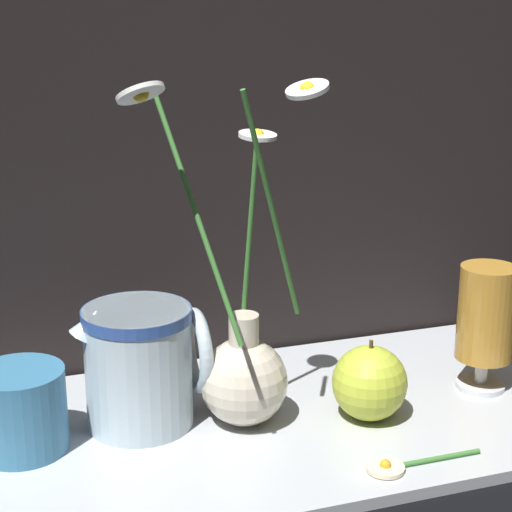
% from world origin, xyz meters
% --- Properties ---
extents(ground_plane, '(6.00, 6.00, 0.00)m').
position_xyz_m(ground_plane, '(0.00, 0.00, 0.00)').
color(ground_plane, black).
extents(shelf, '(0.68, 0.34, 0.01)m').
position_xyz_m(shelf, '(0.00, 0.00, 0.01)').
color(shelf, '#B2B7BC').
rests_on(shelf, ground_plane).
extents(vase_with_flowers, '(0.20, 0.14, 0.36)m').
position_xyz_m(vase_with_flowers, '(-0.02, 0.00, 0.07)').
color(vase_with_flowers, beige).
rests_on(vase_with_flowers, shelf).
extents(yellow_mug, '(0.10, 0.09, 0.08)m').
position_xyz_m(yellow_mug, '(-0.24, 0.02, 0.05)').
color(yellow_mug, teal).
rests_on(yellow_mug, shelf).
extents(ceramic_pitcher, '(0.13, 0.11, 0.14)m').
position_xyz_m(ceramic_pitcher, '(-0.12, 0.03, 0.08)').
color(ceramic_pitcher, silver).
rests_on(ceramic_pitcher, shelf).
extents(tea_glass, '(0.06, 0.06, 0.14)m').
position_xyz_m(tea_glass, '(0.26, -0.01, 0.10)').
color(tea_glass, silver).
rests_on(tea_glass, shelf).
extents(orange_fruit, '(0.08, 0.08, 0.09)m').
position_xyz_m(orange_fruit, '(0.11, -0.03, 0.05)').
color(orange_fruit, '#B7C638').
rests_on(orange_fruit, shelf).
extents(loose_daisy, '(0.12, 0.04, 0.01)m').
position_xyz_m(loose_daisy, '(0.09, -0.13, 0.02)').
color(loose_daisy, '#3D7A33').
rests_on(loose_daisy, shelf).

